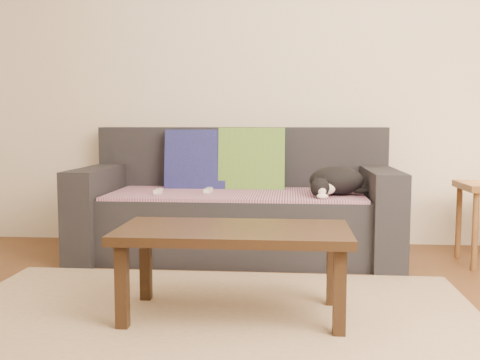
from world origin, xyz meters
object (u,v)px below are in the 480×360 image
Objects in this scene: coffee_table at (234,239)px; wii_remote_b at (208,191)px; cat at (335,182)px; wii_remote_a at (158,191)px; sofa at (238,210)px.

wii_remote_b is at bearing 103.97° from coffee_table.
coffee_table is at bearing -162.78° from wii_remote_b.
wii_remote_b is 0.14× the size of coffee_table.
cat reaches higher than wii_remote_b.
wii_remote_a is at bearing 107.84° from wii_remote_b.
wii_remote_a is 1.22m from coffee_table.
sofa reaches higher than wii_remote_a.
wii_remote_a is at bearing 163.06° from cat.
wii_remote_a is (-0.50, -0.22, 0.15)m from sofa.
sofa is at bearing -69.58° from wii_remote_a.
cat is at bearing -16.67° from sofa.
wii_remote_a is (-1.14, -0.03, -0.07)m from cat.
cat reaches higher than coffee_table.
cat is 2.90× the size of wii_remote_a.
wii_remote_b is at bearing -78.77° from wii_remote_a.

